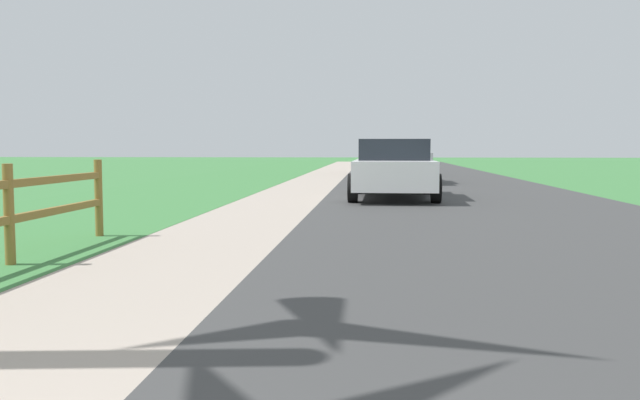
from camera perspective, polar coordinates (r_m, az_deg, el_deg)
ground_plane at (r=25.01m, az=1.70°, el=1.53°), size 120.00×120.00×0.00m
road_asphalt at (r=27.07m, az=9.34°, el=1.71°), size 7.00×66.00×0.01m
curb_concrete at (r=27.31m, az=-4.39°, el=1.78°), size 6.00×66.00×0.01m
grass_verge at (r=27.59m, az=-7.47°, el=1.78°), size 5.00×66.00×0.00m
parked_suv_white at (r=17.13m, az=6.18°, el=2.68°), size 2.17×4.90×1.46m
parked_car_silver at (r=24.73m, az=6.96°, el=3.33°), size 1.99×4.40×1.53m
parked_car_black at (r=32.25m, az=5.57°, el=3.53°), size 2.14×4.57×1.52m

